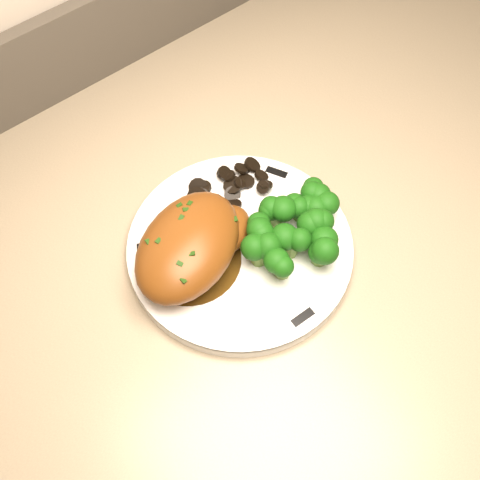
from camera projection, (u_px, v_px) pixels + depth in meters
counter at (134, 446)px, 1.03m from camera, size 2.18×0.72×1.06m
plate at (240, 248)px, 0.68m from camera, size 0.29×0.29×0.02m
rim_accent_0 at (277, 172)px, 0.73m from camera, size 0.02×0.03×0.00m
rim_accent_1 at (141, 254)px, 0.67m from camera, size 0.02×0.03×0.00m
rim_accent_2 at (303, 317)px, 0.63m from camera, size 0.03×0.01×0.00m
gravy_pool at (190, 259)px, 0.66m from camera, size 0.11×0.11×0.00m
chicken_breast at (192, 244)px, 0.64m from camera, size 0.18×0.15×0.06m
mushroom_pile at (230, 190)px, 0.71m from camera, size 0.09×0.07×0.02m
broccoli_florets at (295, 228)px, 0.66m from camera, size 0.12×0.10×0.04m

